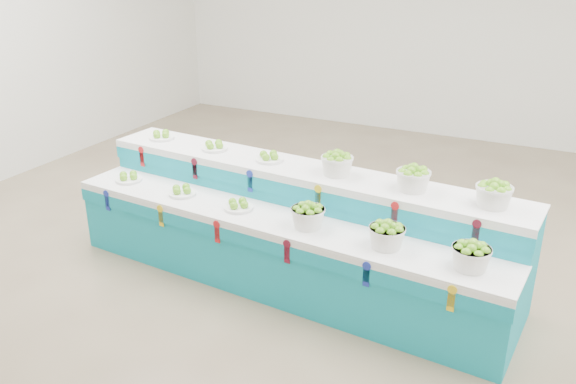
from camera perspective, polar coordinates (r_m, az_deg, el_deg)
The scene contains 15 objects.
ground at distance 5.77m, azimuth 5.09°, elevation -8.08°, with size 10.00×10.00×0.00m, color brown.
back_wall at distance 9.86m, azimuth 16.77°, elevation 16.22°, with size 10.00×10.00×0.00m, color silver.
display_stand at distance 5.53m, azimuth 0.00°, elevation -3.45°, with size 4.24×1.09×1.02m, color #1298AE, non-canonical shape.
plate_lower_left at distance 6.23m, azimuth -14.93°, elevation 1.45°, with size 0.27×0.27×0.10m, color white.
plate_lower_mid at distance 5.78m, azimuth -10.03°, elevation 0.21°, with size 0.27×0.27×0.10m, color white.
plate_lower_right at distance 5.40m, azimuth -4.75°, elevation -1.14°, with size 0.27×0.27×0.10m, color white.
basket_lower_left at distance 5.03m, azimuth 1.91°, elevation -2.22°, with size 0.29×0.29×0.21m, color silver, non-canonical shape.
basket_lower_mid at distance 4.76m, azimuth 9.37°, elevation -4.02°, with size 0.29×0.29×0.21m, color silver, non-canonical shape.
basket_lower_right at distance 4.60m, azimuth 17.01°, elevation -5.78°, with size 0.29×0.29×0.21m, color silver, non-canonical shape.
plate_upper_left at distance 6.49m, azimuth -11.93°, elevation 5.37°, with size 0.27×0.27×0.10m, color white.
plate_upper_mid at distance 6.06m, azimuth -7.02°, elevation 4.46°, with size 0.27×0.27×0.10m, color white.
plate_upper_right at distance 5.70m, azimuth -1.80°, elevation 3.45°, with size 0.27×0.27×0.10m, color white.
basket_upper_left at distance 5.35m, azimuth 4.68°, elevation 2.73°, with size 0.29×0.29×0.21m, color silver, non-canonical shape.
basket_upper_mid at distance 5.10m, azimuth 11.80°, elevation 1.30°, with size 0.29×0.29×0.21m, color silver, non-canonical shape.
basket_upper_right at distance 4.95m, azimuth 18.97°, elevation -0.16°, with size 0.29×0.29×0.21m, color silver, non-canonical shape.
Camera 1 is at (1.75, -4.66, 2.93)m, focal length 37.42 mm.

